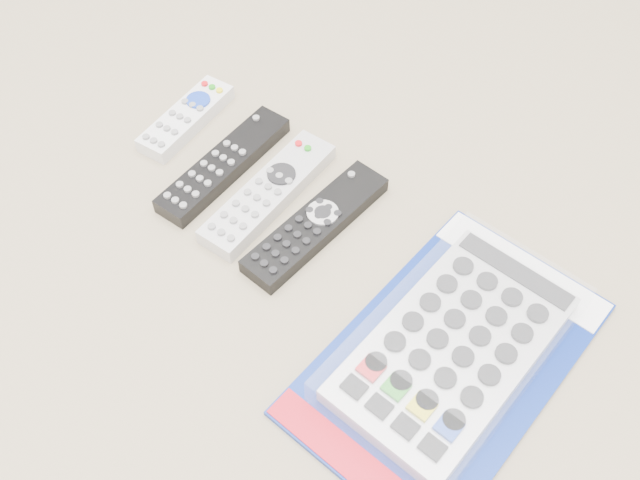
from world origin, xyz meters
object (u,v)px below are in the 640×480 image
Objects in this scene: jumbo_remote_packaged at (454,346)px; remote_slim_black at (224,165)px; remote_silver_dvd at (268,193)px; remote_large_black at (316,224)px; remote_small_grey at (186,118)px.

remote_slim_black is at bearing 175.14° from jumbo_remote_packaged.
jumbo_remote_packaged reaches higher than remote_silver_dvd.
remote_slim_black and remote_large_black have the same top height.
remote_slim_black is 0.07m from remote_silver_dvd.
remote_large_black is at bearing 171.00° from jumbo_remote_packaged.
remote_slim_black is at bearing 176.93° from remote_silver_dvd.
remote_silver_dvd is at bearing -2.72° from remote_slim_black.
remote_silver_dvd is at bearing -178.34° from remote_large_black.
remote_silver_dvd is 0.61× the size of jumbo_remote_packaged.
remote_small_grey is 0.45× the size of jumbo_remote_packaged.
remote_slim_black is 0.36m from jumbo_remote_packaged.
jumbo_remote_packaged is (0.28, -0.04, 0.01)m from remote_silver_dvd.
remote_silver_dvd is (0.17, -0.03, 0.00)m from remote_small_grey.
jumbo_remote_packaged reaches higher than remote_slim_black.
remote_large_black is at bearing -3.97° from remote_silver_dvd.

